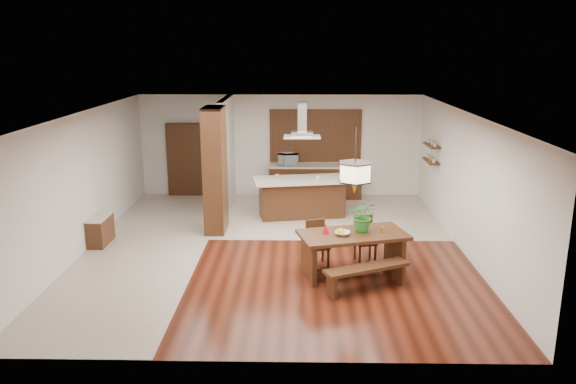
{
  "coord_description": "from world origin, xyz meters",
  "views": [
    {
      "loc": [
        0.51,
        -11.38,
        4.21
      ],
      "look_at": [
        0.3,
        0.0,
        1.25
      ],
      "focal_mm": 35.0,
      "sensor_mm": 36.0,
      "label": 1
    }
  ],
  "objects_px": {
    "dining_chair_left": "(318,244)",
    "fruit_bowl": "(342,233)",
    "dining_chair_right": "(365,239)",
    "island_cup": "(318,178)",
    "dining_table": "(353,244)",
    "foliage_plant": "(364,216)",
    "kitchen_island": "(302,197)",
    "microwave": "(288,160)",
    "hallway_console": "(101,230)",
    "dining_bench": "(366,278)",
    "range_hood": "(302,120)",
    "pendant_lantern": "(355,159)"
  },
  "relations": [
    {
      "from": "hallway_console",
      "to": "microwave",
      "type": "xyz_separation_m",
      "value": [
        4.04,
        4.0,
        0.79
      ]
    },
    {
      "from": "dining_table",
      "to": "island_cup",
      "type": "height_order",
      "value": "island_cup"
    },
    {
      "from": "dining_bench",
      "to": "microwave",
      "type": "relative_size",
      "value": 2.83
    },
    {
      "from": "dining_chair_left",
      "to": "fruit_bowl",
      "type": "distance_m",
      "value": 0.83
    },
    {
      "from": "pendant_lantern",
      "to": "island_cup",
      "type": "relative_size",
      "value": 11.25
    },
    {
      "from": "range_hood",
      "to": "microwave",
      "type": "distance_m",
      "value": 2.32
    },
    {
      "from": "dining_chair_right",
      "to": "fruit_bowl",
      "type": "distance_m",
      "value": 1.07
    },
    {
      "from": "pendant_lantern",
      "to": "foliage_plant",
      "type": "bearing_deg",
      "value": 32.46
    },
    {
      "from": "dining_table",
      "to": "kitchen_island",
      "type": "relative_size",
      "value": 0.85
    },
    {
      "from": "foliage_plant",
      "to": "island_cup",
      "type": "xyz_separation_m",
      "value": [
        -0.74,
        3.52,
        -0.09
      ]
    },
    {
      "from": "dining_bench",
      "to": "fruit_bowl",
      "type": "xyz_separation_m",
      "value": [
        -0.39,
        0.58,
        0.64
      ]
    },
    {
      "from": "kitchen_island",
      "to": "microwave",
      "type": "relative_size",
      "value": 4.51
    },
    {
      "from": "island_cup",
      "to": "pendant_lantern",
      "type": "bearing_deg",
      "value": -81.58
    },
    {
      "from": "range_hood",
      "to": "hallway_console",
      "type": "bearing_deg",
      "value": -153.96
    },
    {
      "from": "hallway_console",
      "to": "foliage_plant",
      "type": "height_order",
      "value": "foliage_plant"
    },
    {
      "from": "dining_table",
      "to": "microwave",
      "type": "xyz_separation_m",
      "value": [
        -1.32,
        5.61,
        0.5
      ]
    },
    {
      "from": "dining_chair_right",
      "to": "pendant_lantern",
      "type": "xyz_separation_m",
      "value": [
        -0.32,
        -0.72,
        1.79
      ]
    },
    {
      "from": "hallway_console",
      "to": "dining_chair_right",
      "type": "bearing_deg",
      "value": -8.96
    },
    {
      "from": "dining_chair_right",
      "to": "pendant_lantern",
      "type": "height_order",
      "value": "pendant_lantern"
    },
    {
      "from": "kitchen_island",
      "to": "microwave",
      "type": "xyz_separation_m",
      "value": [
        -0.38,
        1.85,
        0.6
      ]
    },
    {
      "from": "pendant_lantern",
      "to": "foliage_plant",
      "type": "relative_size",
      "value": 2.18
    },
    {
      "from": "dining_bench",
      "to": "range_hood",
      "type": "xyz_separation_m",
      "value": [
        -1.13,
        4.46,
        2.24
      ]
    },
    {
      "from": "dining_table",
      "to": "hallway_console",
      "type": "bearing_deg",
      "value": 163.26
    },
    {
      "from": "hallway_console",
      "to": "dining_table",
      "type": "distance_m",
      "value": 5.6
    },
    {
      "from": "foliage_plant",
      "to": "island_cup",
      "type": "distance_m",
      "value": 3.6
    },
    {
      "from": "foliage_plant",
      "to": "microwave",
      "type": "distance_m",
      "value": 5.69
    },
    {
      "from": "dining_chair_left",
      "to": "fruit_bowl",
      "type": "xyz_separation_m",
      "value": [
        0.43,
        -0.57,
        0.41
      ]
    },
    {
      "from": "dining_bench",
      "to": "dining_chair_left",
      "type": "relative_size",
      "value": 1.78
    },
    {
      "from": "hallway_console",
      "to": "fruit_bowl",
      "type": "bearing_deg",
      "value": -18.54
    },
    {
      "from": "dining_table",
      "to": "foliage_plant",
      "type": "bearing_deg",
      "value": 32.46
    },
    {
      "from": "foliage_plant",
      "to": "kitchen_island",
      "type": "xyz_separation_m",
      "value": [
        -1.14,
        3.64,
        -0.62
      ]
    },
    {
      "from": "range_hood",
      "to": "kitchen_island",
      "type": "bearing_deg",
      "value": -90.0
    },
    {
      "from": "foliage_plant",
      "to": "fruit_bowl",
      "type": "xyz_separation_m",
      "value": [
        -0.41,
        -0.24,
        -0.27
      ]
    },
    {
      "from": "dining_table",
      "to": "dining_chair_right",
      "type": "xyz_separation_m",
      "value": [
        0.32,
        0.72,
        -0.15
      ]
    },
    {
      "from": "island_cup",
      "to": "dining_chair_left",
      "type": "bearing_deg",
      "value": -91.75
    },
    {
      "from": "foliage_plant",
      "to": "kitchen_island",
      "type": "relative_size",
      "value": 0.24
    },
    {
      "from": "fruit_bowl",
      "to": "island_cup",
      "type": "xyz_separation_m",
      "value": [
        -0.33,
        3.76,
        0.18
      ]
    },
    {
      "from": "pendant_lantern",
      "to": "foliage_plant",
      "type": "height_order",
      "value": "pendant_lantern"
    },
    {
      "from": "dining_bench",
      "to": "foliage_plant",
      "type": "distance_m",
      "value": 1.22
    },
    {
      "from": "dining_chair_right",
      "to": "foliage_plant",
      "type": "xyz_separation_m",
      "value": [
        -0.12,
        -0.59,
        0.67
      ]
    },
    {
      "from": "dining_chair_left",
      "to": "kitchen_island",
      "type": "bearing_deg",
      "value": 77.75
    },
    {
      "from": "hallway_console",
      "to": "dining_chair_left",
      "type": "relative_size",
      "value": 0.98
    },
    {
      "from": "dining_chair_left",
      "to": "dining_chair_right",
      "type": "distance_m",
      "value": 0.99
    },
    {
      "from": "kitchen_island",
      "to": "microwave",
      "type": "bearing_deg",
      "value": 91.57
    },
    {
      "from": "dining_chair_right",
      "to": "island_cup",
      "type": "height_order",
      "value": "island_cup"
    },
    {
      "from": "dining_table",
      "to": "microwave",
      "type": "relative_size",
      "value": 3.86
    },
    {
      "from": "dining_table",
      "to": "island_cup",
      "type": "xyz_separation_m",
      "value": [
        -0.54,
        3.65,
        0.43
      ]
    },
    {
      "from": "dining_chair_right",
      "to": "pendant_lantern",
      "type": "bearing_deg",
      "value": -126.64
    },
    {
      "from": "dining_chair_right",
      "to": "dining_chair_left",
      "type": "bearing_deg",
      "value": -177.35
    },
    {
      "from": "dining_table",
      "to": "foliage_plant",
      "type": "distance_m",
      "value": 0.57
    }
  ]
}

